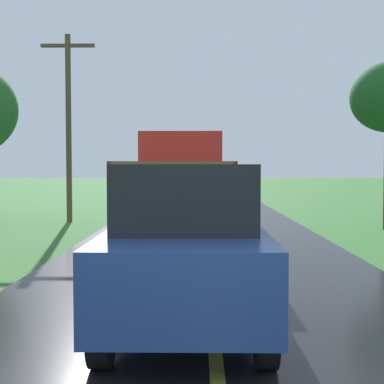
% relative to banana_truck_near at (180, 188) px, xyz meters
% --- Properties ---
extents(banana_truck_near, '(2.38, 5.82, 2.80)m').
position_rel_banana_truck_near_xyz_m(banana_truck_near, '(0.00, 0.00, 0.00)').
color(banana_truck_near, '#2D2D30').
rests_on(banana_truck_near, road_surface).
extents(utility_pole_roadside, '(1.93, 0.20, 6.76)m').
position_rel_banana_truck_near_xyz_m(utility_pole_roadside, '(-4.26, 6.12, 2.18)').
color(utility_pole_roadside, brown).
rests_on(utility_pole_roadside, ground).
extents(following_car, '(1.74, 4.10, 1.92)m').
position_rel_banana_truck_near_xyz_m(following_car, '(0.33, -6.97, -0.40)').
color(following_car, navy).
rests_on(following_car, road_surface).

